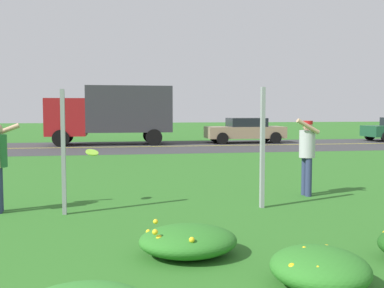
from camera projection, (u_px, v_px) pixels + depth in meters
name	position (u px, v px, depth m)	size (l,w,h in m)	color
ground_plane	(113.00, 179.00, 12.20)	(120.00, 120.00, 0.00)	#2D6B23
highway_strip	(113.00, 147.00, 23.05)	(120.00, 8.25, 0.01)	#38383A
highway_center_stripe	(113.00, 147.00, 23.05)	(120.00, 0.16, 0.00)	yellow
daylily_clump_front_left	(188.00, 241.00, 5.76)	(1.27, 1.09, 0.42)	#2D7526
daylily_clump_mid_left	(320.00, 268.00, 4.71)	(1.03, 1.10, 0.40)	#2D7526
sign_post_near_path	(63.00, 152.00, 7.97)	(0.07, 0.10, 2.23)	#93969B
sign_post_by_roadside	(262.00, 148.00, 8.52)	(0.07, 0.10, 2.29)	#93969B
person_catcher_red_cap_gray_shirt	(307.00, 150.00, 9.76)	(0.54, 0.52, 1.69)	#B2B2B7
frisbee_lime	(92.00, 153.00, 8.85)	(0.27, 0.25, 0.16)	#8CD133
car_tan_center_left	(245.00, 130.00, 26.13)	(4.50, 2.00, 1.45)	#937F60
box_truck_red	(112.00, 112.00, 24.74)	(6.70, 2.46, 3.20)	maroon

